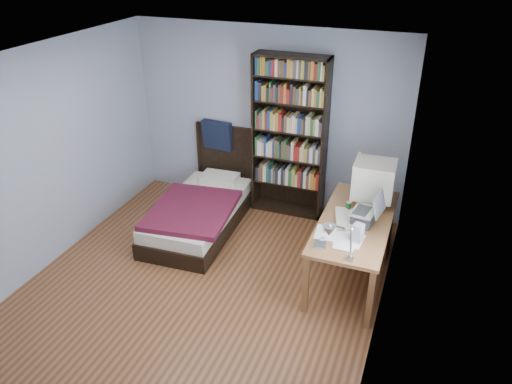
# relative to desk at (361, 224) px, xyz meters

# --- Properties ---
(room) EXTENTS (4.20, 4.24, 2.50)m
(room) POSITION_rel_desk_xyz_m (-1.48, -1.22, 0.83)
(room) COLOR brown
(room) RESTS_ON ground
(desk) EXTENTS (0.75, 1.68, 0.73)m
(desk) POSITION_rel_desk_xyz_m (0.00, 0.00, 0.00)
(desk) COLOR brown
(desk) RESTS_ON floor
(crt_monitor) EXTENTS (0.47, 0.44, 0.52)m
(crt_monitor) POSITION_rel_desk_xyz_m (0.08, -0.02, 0.61)
(crt_monitor) COLOR beige
(crt_monitor) RESTS_ON desk
(laptop) EXTENTS (0.35, 0.35, 0.38)m
(laptop) POSITION_rel_desk_xyz_m (0.10, -0.52, 0.42)
(laptop) COLOR #2D2D30
(laptop) RESTS_ON desk
(desk_lamp) EXTENTS (0.23, 0.51, 0.61)m
(desk_lamp) POSITION_rel_desk_xyz_m (-0.03, -1.59, 0.80)
(desk_lamp) COLOR #99999E
(desk_lamp) RESTS_ON desk
(keyboard) EXTENTS (0.29, 0.48, 0.04)m
(keyboard) POSITION_rel_desk_xyz_m (-0.12, -0.51, 0.33)
(keyboard) COLOR beige
(keyboard) RESTS_ON desk
(speaker) EXTENTS (0.12, 0.12, 0.20)m
(speaker) POSITION_rel_desk_xyz_m (0.09, -0.88, 0.41)
(speaker) COLOR gray
(speaker) RESTS_ON desk
(soda_can) EXTENTS (0.06, 0.06, 0.11)m
(soda_can) POSITION_rel_desk_xyz_m (-0.12, -0.29, 0.36)
(soda_can) COLOR #083707
(soda_can) RESTS_ON desk
(mouse) EXTENTS (0.07, 0.11, 0.04)m
(mouse) POSITION_rel_desk_xyz_m (-0.01, -0.15, 0.33)
(mouse) COLOR silver
(mouse) RESTS_ON desk
(phone_silver) EXTENTS (0.05, 0.11, 0.02)m
(phone_silver) POSITION_rel_desk_xyz_m (-0.24, -0.80, 0.32)
(phone_silver) COLOR silver
(phone_silver) RESTS_ON desk
(phone_grey) EXTENTS (0.07, 0.09, 0.02)m
(phone_grey) POSITION_rel_desk_xyz_m (-0.25, -0.98, 0.32)
(phone_grey) COLOR gray
(phone_grey) RESTS_ON desk
(external_drive) EXTENTS (0.13, 0.13, 0.02)m
(external_drive) POSITION_rel_desk_xyz_m (-0.24, -1.10, 0.32)
(external_drive) COLOR gray
(external_drive) RESTS_ON desk
(bookshelf) EXTENTS (0.98, 0.30, 2.19)m
(bookshelf) POSITION_rel_desk_xyz_m (-1.14, 0.72, 0.68)
(bookshelf) COLOR black
(bookshelf) RESTS_ON floor
(bed) EXTENTS (1.12, 2.03, 1.16)m
(bed) POSITION_rel_desk_xyz_m (-2.08, -0.08, -0.16)
(bed) COLOR black
(bed) RESTS_ON floor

